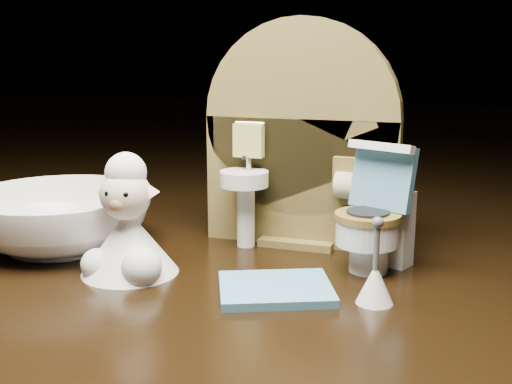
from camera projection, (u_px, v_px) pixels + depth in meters
backdrop_panel at (300, 148)px, 0.43m from camera, size 0.13×0.05×0.15m
toy_toilet at (376, 223)px, 0.38m from camera, size 0.05×0.05×0.08m
bath_mat at (276, 289)px, 0.35m from camera, size 0.08×0.07×0.00m
toilet_brush at (375, 281)px, 0.33m from camera, size 0.02×0.02×0.05m
plush_lamb at (128, 232)px, 0.38m from camera, size 0.06×0.06×0.07m
ceramic_bowl at (59, 220)px, 0.43m from camera, size 0.12×0.12×0.04m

